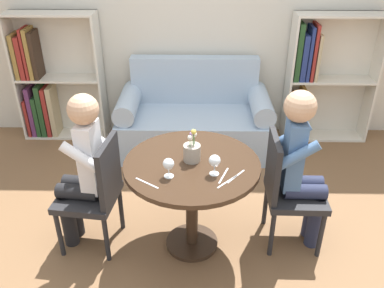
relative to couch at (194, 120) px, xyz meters
The scene contains 17 objects.
ground_plane 1.56m from the couch, 90.00° to the right, with size 16.00×16.00×0.00m, color brown.
back_wall 1.12m from the couch, 90.00° to the left, with size 5.20×0.05×2.70m.
round_table 1.56m from the couch, 90.00° to the right, with size 0.95×0.95×0.75m.
couch is the anchor object (origin of this frame).
bookshelf_left 1.64m from the couch, behind, with size 0.92×0.28×1.38m.
bookshelf_right 1.41m from the couch, 11.61° to the left, with size 0.92×0.28×1.38m.
chair_left 1.68m from the couch, 114.65° to the right, with size 0.47×0.47×0.90m.
chair_right 1.63m from the couch, 64.50° to the right, with size 0.43×0.43×0.90m.
person_left 1.73m from the couch, 117.58° to the right, with size 0.44×0.37×1.24m.
person_right 1.70m from the couch, 61.86° to the right, with size 0.42×0.34×1.25m.
wine_glass_left 1.79m from the couch, 94.95° to the right, with size 0.07×0.07×0.13m.
wine_glass_right 1.76m from the couch, 84.87° to the right, with size 0.08×0.08×0.14m.
flower_vase 1.59m from the couch, 90.01° to the right, with size 0.12×0.12×0.25m.
knife_left_setting 1.86m from the couch, 99.01° to the right, with size 0.16×0.12×0.00m.
fork_left_setting 1.76m from the couch, 82.89° to the right, with size 0.08×0.18×0.00m.
knife_right_setting 1.83m from the couch, 82.54° to the right, with size 0.14×0.15×0.00m.
fork_right_setting 1.78m from the couch, 80.26° to the right, with size 0.13×0.16×0.00m.
Camera 1 is at (0.04, -2.36, 2.25)m, focal length 38.00 mm.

